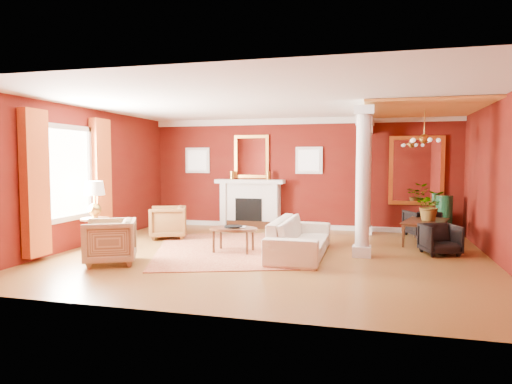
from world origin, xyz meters
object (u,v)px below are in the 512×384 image
(sofa, at_px, (300,231))
(armchair_leopard, at_px, (168,221))
(coffee_table, at_px, (233,230))
(side_table, at_px, (95,205))
(dining_table, at_px, (427,225))
(armchair_stripe, at_px, (110,239))

(sofa, distance_m, armchair_leopard, 3.44)
(coffee_table, height_order, side_table, side_table)
(coffee_table, bearing_deg, armchair_leopard, 149.73)
(side_table, bearing_deg, armchair_leopard, 63.83)
(sofa, xyz_separation_m, dining_table, (2.46, 1.86, -0.07))
(sofa, bearing_deg, coffee_table, 90.94)
(coffee_table, bearing_deg, dining_table, 26.66)
(coffee_table, xyz_separation_m, side_table, (-2.75, -0.50, 0.48))
(side_table, bearing_deg, coffee_table, 10.35)
(armchair_leopard, xyz_separation_m, coffee_table, (1.94, -1.13, 0.03))
(armchair_stripe, relative_size, dining_table, 0.60)
(coffee_table, bearing_deg, side_table, -169.65)
(sofa, distance_m, dining_table, 3.08)
(armchair_leopard, bearing_deg, sofa, 49.44)
(armchair_stripe, distance_m, side_table, 1.47)
(armchair_leopard, bearing_deg, coffee_table, 37.91)
(coffee_table, distance_m, side_table, 2.83)
(side_table, bearing_deg, dining_table, 20.17)
(armchair_stripe, xyz_separation_m, side_table, (-0.96, 1.00, 0.49))
(sofa, relative_size, coffee_table, 2.48)
(sofa, bearing_deg, armchair_stripe, 115.91)
(armchair_leopard, distance_m, dining_table, 5.76)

